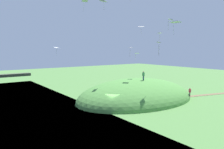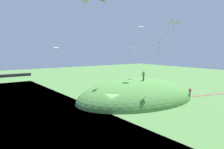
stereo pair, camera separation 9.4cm
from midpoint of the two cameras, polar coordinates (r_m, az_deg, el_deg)
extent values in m
plane|color=#4B7A3C|center=(35.67, 0.40, -8.93)|extent=(160.00, 160.00, 0.00)
ellipsoid|color=#4B863C|center=(42.57, 6.38, -6.40)|extent=(24.53, 17.12, 7.85)
cube|color=brown|center=(49.98, 23.49, -4.93)|extent=(14.55, 5.17, 0.04)
cube|color=navy|center=(40.67, 8.31, -0.96)|extent=(0.18, 0.27, 0.81)
cylinder|color=#3C8E4F|center=(40.58, 8.33, 0.06)|extent=(0.53, 0.53, 0.64)
sphere|color=#A46D60|center=(40.53, 8.34, 0.68)|extent=(0.24, 0.24, 0.24)
cube|color=#574946|center=(44.38, 19.79, -4.91)|extent=(0.26, 0.17, 0.78)
cylinder|color=#C52C3F|center=(44.25, 19.83, -4.03)|extent=(0.50, 0.50, 0.61)
sphere|color=#A87453|center=(44.18, 19.85, -3.49)|extent=(0.23, 0.23, 0.23)
cube|color=#F6DCD3|center=(37.46, 12.51, 10.59)|extent=(0.88, 0.69, 0.10)
cylinder|color=#F6DCD3|center=(37.57, 12.36, 9.13)|extent=(0.13, 0.09, 1.51)
cube|color=white|center=(33.55, -14.33, 6.85)|extent=(0.99, 0.86, 0.14)
cylinder|color=white|center=(33.29, -14.27, 5.71)|extent=(0.09, 0.04, 0.91)
cube|color=white|center=(28.06, -2.30, 18.72)|extent=(1.29, 1.21, 0.15)
cylinder|color=white|center=(27.72, -2.04, 17.40)|extent=(0.08, 0.15, 0.86)
cube|color=white|center=(27.01, 15.19, 13.75)|extent=(0.99, 0.94, 0.19)
cylinder|color=white|center=(26.97, 14.61, 12.24)|extent=(0.08, 0.08, 1.03)
cube|color=silver|center=(42.22, 7.70, 12.35)|extent=(1.28, 1.32, 0.17)
cylinder|color=silver|center=(41.84, 7.73, 11.23)|extent=(0.12, 0.20, 1.15)
cube|color=white|center=(25.13, 16.34, 13.07)|extent=(0.85, 1.20, 0.09)
cylinder|color=white|center=(24.80, 15.88, 11.19)|extent=(0.12, 0.13, 1.11)
cube|color=silver|center=(24.77, 12.14, 8.25)|extent=(0.70, 0.75, 0.14)
cylinder|color=silver|center=(24.40, 12.21, 6.37)|extent=(0.17, 0.19, 1.31)
cube|color=white|center=(39.84, -7.06, 18.64)|extent=(1.19, 0.98, 0.24)
cylinder|color=white|center=(39.72, -7.35, 17.21)|extent=(0.24, 0.09, 1.46)
cube|color=silver|center=(43.11, 6.66, 5.57)|extent=(1.03, 1.05, 0.13)
cylinder|color=silver|center=(43.22, 6.24, 4.59)|extent=(0.18, 0.14, 1.04)
cube|color=white|center=(28.27, 5.03, 7.03)|extent=(0.85, 0.78, 0.08)
cylinder|color=white|center=(28.10, 4.79, 5.73)|extent=(0.05, 0.06, 0.93)
camera|label=1|loc=(0.05, -89.93, 0.01)|focal=34.86mm
camera|label=2|loc=(0.05, 90.07, -0.01)|focal=34.86mm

